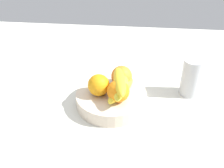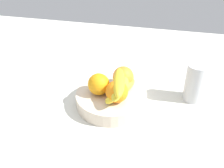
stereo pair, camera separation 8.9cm
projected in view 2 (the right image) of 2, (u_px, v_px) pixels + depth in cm
name	position (u px, v px, depth cm)	size (l,w,h in cm)	color
ground_plane	(113.00, 103.00, 102.43)	(180.00, 140.00, 3.00)	silver
fruit_bowl	(112.00, 99.00, 97.89)	(25.23, 25.23, 4.91)	beige
orange_front_left	(99.00, 84.00, 94.46)	(7.65, 7.65, 7.65)	orange
orange_front_right	(117.00, 92.00, 90.87)	(7.65, 7.65, 7.65)	orange
orange_center	(123.00, 77.00, 98.34)	(7.65, 7.65, 7.65)	orange
banana_bunch	(120.00, 86.00, 92.68)	(10.53, 18.50, 8.40)	yellow
thermos_tumbler	(195.00, 83.00, 97.86)	(7.19, 7.19, 14.60)	#B5B7BB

